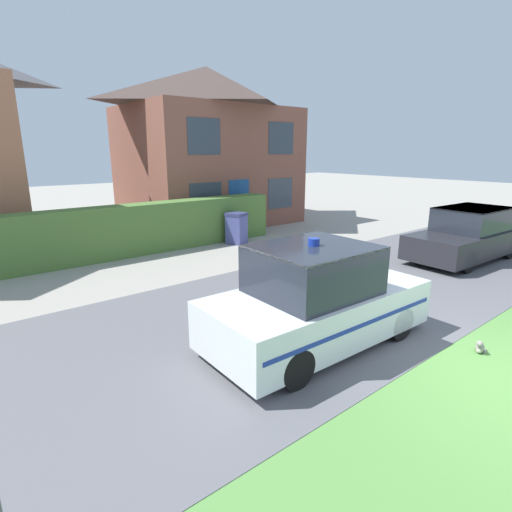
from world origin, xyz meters
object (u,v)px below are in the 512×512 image
(cat, at_px, (480,347))
(neighbour_car_near, at_px, (467,235))
(wheelie_bin, at_px, (237,228))
(house_right, at_px, (208,146))
(police_car, at_px, (316,300))

(cat, distance_m, neighbour_car_near, 6.48)
(neighbour_car_near, xyz_separation_m, wheelie_bin, (-4.13, 6.12, -0.20))
(cat, height_order, house_right, house_right)
(house_right, relative_size, wheelie_bin, 6.57)
(police_car, bearing_deg, cat, -44.92)
(wheelie_bin, bearing_deg, house_right, 48.13)
(cat, bearing_deg, house_right, -117.24)
(police_car, distance_m, wheelie_bin, 7.84)
(neighbour_car_near, relative_size, wheelie_bin, 3.78)
(house_right, height_order, wheelie_bin, house_right)
(police_car, bearing_deg, wheelie_bin, 65.14)
(police_car, xyz_separation_m, wheelie_bin, (3.50, 7.01, -0.24))
(police_car, distance_m, cat, 2.78)
(house_right, bearing_deg, wheelie_bin, -111.60)
(cat, relative_size, neighbour_car_near, 0.07)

